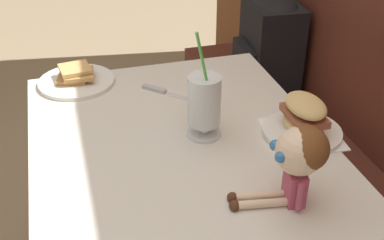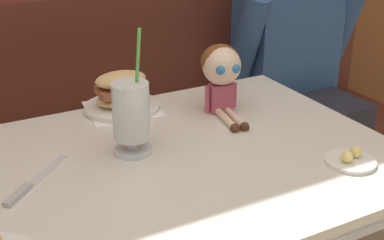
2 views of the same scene
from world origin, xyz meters
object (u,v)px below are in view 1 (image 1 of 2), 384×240
toast_plate (76,79)px  milkshake_glass (204,103)px  sandwich_plate (304,120)px  backpack (269,41)px  butter_knife (163,91)px  seated_doll (299,155)px

toast_plate → milkshake_glass: milkshake_glass is taller
sandwich_plate → backpack: 0.87m
toast_plate → backpack: 0.91m
butter_knife → sandwich_plate: bearing=42.9°
toast_plate → milkshake_glass: size_ratio=0.79×
milkshake_glass → butter_knife: size_ratio=1.74×
backpack → butter_knife: bearing=-50.8°
butter_knife → seated_doll: seated_doll is taller
toast_plate → seated_doll: bearing=30.6°
milkshake_glass → backpack: bearing=144.6°
toast_plate → backpack: backpack is taller
milkshake_glass → sandwich_plate: size_ratio=1.43×
toast_plate → butter_knife: toast_plate is taller
toast_plate → backpack: bearing=111.6°
seated_doll → backpack: 1.16m
seated_doll → toast_plate: bearing=-149.4°
toast_plate → butter_knife: bearing=61.5°
milkshake_glass → seated_doll: bearing=20.0°
sandwich_plate → seated_doll: 0.30m
butter_knife → toast_plate: bearing=-118.5°
sandwich_plate → backpack: size_ratio=0.54×
butter_knife → backpack: bearing=129.2°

